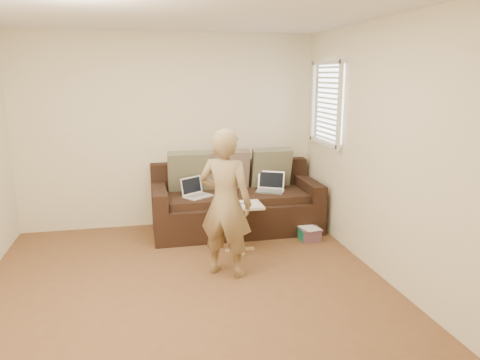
{
  "coord_description": "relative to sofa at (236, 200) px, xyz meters",
  "views": [
    {
      "loc": [
        -0.38,
        -3.92,
        2.05
      ],
      "look_at": [
        0.8,
        1.4,
        0.78
      ],
      "focal_mm": 33.88,
      "sensor_mm": 36.0,
      "label": 1
    }
  ],
  "objects": [
    {
      "name": "drinking_glass",
      "position": [
        -0.22,
        -0.63,
        0.21
      ],
      "size": [
        0.07,
        0.07,
        0.12
      ],
      "primitive_type": null,
      "color": "silver",
      "rests_on": "side_table"
    },
    {
      "name": "window_blinds",
      "position": [
        1.12,
        -0.27,
        1.28
      ],
      "size": [
        0.12,
        0.88,
        1.08
      ],
      "primitive_type": null,
      "color": "white",
      "rests_on": "wall_right"
    },
    {
      "name": "striped_box",
      "position": [
        0.83,
        -0.58,
        -0.34
      ],
      "size": [
        0.26,
        0.26,
        0.16
      ],
      "primitive_type": null,
      "color": "#C71D67",
      "rests_on": "ground"
    },
    {
      "name": "laptop_silver",
      "position": [
        0.45,
        -0.06,
        0.1
      ],
      "size": [
        0.44,
        0.4,
        0.24
      ],
      "primitive_type": null,
      "rotation": [
        0.0,
        0.0,
        -0.47
      ],
      "color": "#B7BABC",
      "rests_on": "sofa"
    },
    {
      "name": "person",
      "position": [
        -0.39,
        -1.33,
        0.35
      ],
      "size": [
        0.68,
        0.62,
        1.55
      ],
      "primitive_type": "imported",
      "rotation": [
        0.0,
        0.0,
        2.58
      ],
      "color": "olive",
      "rests_on": "ground"
    },
    {
      "name": "pillow_right",
      "position": [
        0.55,
        0.23,
        0.37
      ],
      "size": [
        0.55,
        0.28,
        0.57
      ],
      "primitive_type": null,
      "rotation": [
        0.26,
        0.0,
        0.0
      ],
      "color": "#62654B",
      "rests_on": "sofa"
    },
    {
      "name": "wall_back",
      "position": [
        -0.83,
        0.48,
        0.87
      ],
      "size": [
        4.0,
        0.0,
        4.0
      ],
      "primitive_type": "plane",
      "rotation": [
        1.57,
        0.0,
        0.0
      ],
      "color": "beige",
      "rests_on": "ground"
    },
    {
      "name": "paper_on_table",
      "position": [
        -0.0,
        -0.72,
        0.15
      ],
      "size": [
        0.25,
        0.33,
        0.0
      ],
      "primitive_type": null,
      "rotation": [
        0.0,
        0.0,
        -0.14
      ],
      "color": "white",
      "rests_on": "side_table"
    },
    {
      "name": "pillow_left",
      "position": [
        -0.6,
        0.23,
        0.37
      ],
      "size": [
        0.55,
        0.29,
        0.57
      ],
      "primitive_type": null,
      "rotation": [
        0.28,
        0.0,
        0.0
      ],
      "color": "#62654B",
      "rests_on": "sofa"
    },
    {
      "name": "floor",
      "position": [
        -0.83,
        -1.77,
        -0.42
      ],
      "size": [
        4.5,
        4.5,
        0.0
      ],
      "primitive_type": "plane",
      "color": "brown",
      "rests_on": "ground"
    },
    {
      "name": "sofa",
      "position": [
        0.0,
        0.0,
        0.0
      ],
      "size": [
        2.2,
        0.95,
        0.85
      ],
      "primitive_type": null,
      "color": "black",
      "rests_on": "ground"
    },
    {
      "name": "side_table",
      "position": [
        -0.11,
        -0.73,
        -0.14
      ],
      "size": [
        0.52,
        0.36,
        0.57
      ],
      "primitive_type": null,
      "color": "silver",
      "rests_on": "ground"
    },
    {
      "name": "scissors",
      "position": [
        -0.08,
        -0.72,
        0.15
      ],
      "size": [
        0.19,
        0.12,
        0.02
      ],
      "primitive_type": null,
      "rotation": [
        0.0,
        0.0,
        0.12
      ],
      "color": "silver",
      "rests_on": "side_table"
    },
    {
      "name": "laptop_white",
      "position": [
        -0.52,
        -0.09,
        0.1
      ],
      "size": [
        0.42,
        0.39,
        0.25
      ],
      "primitive_type": null,
      "rotation": [
        0.0,
        0.0,
        0.59
      ],
      "color": "white",
      "rests_on": "sofa"
    },
    {
      "name": "wall_right",
      "position": [
        1.17,
        -1.77,
        0.87
      ],
      "size": [
        0.0,
        4.5,
        4.5
      ],
      "primitive_type": "plane",
      "rotation": [
        1.57,
        0.0,
        -1.57
      ],
      "color": "beige",
      "rests_on": "ground"
    },
    {
      "name": "pillow_mid",
      "position": [
        -0.05,
        0.23,
        0.37
      ],
      "size": [
        0.55,
        0.27,
        0.57
      ],
      "primitive_type": null,
      "rotation": [
        0.24,
        0.0,
        0.0
      ],
      "color": "brown",
      "rests_on": "sofa"
    },
    {
      "name": "wall_front",
      "position": [
        -0.83,
        -4.03,
        0.87
      ],
      "size": [
        4.0,
        0.0,
        4.0
      ],
      "primitive_type": "plane",
      "rotation": [
        -1.57,
        0.0,
        0.0
      ],
      "color": "beige",
      "rests_on": "ground"
    },
    {
      "name": "ceiling",
      "position": [
        -0.83,
        -1.77,
        2.18
      ],
      "size": [
        4.5,
        4.5,
        0.0
      ],
      "primitive_type": "plane",
      "rotation": [
        3.14,
        0.0,
        0.0
      ],
      "color": "white",
      "rests_on": "wall_back"
    }
  ]
}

